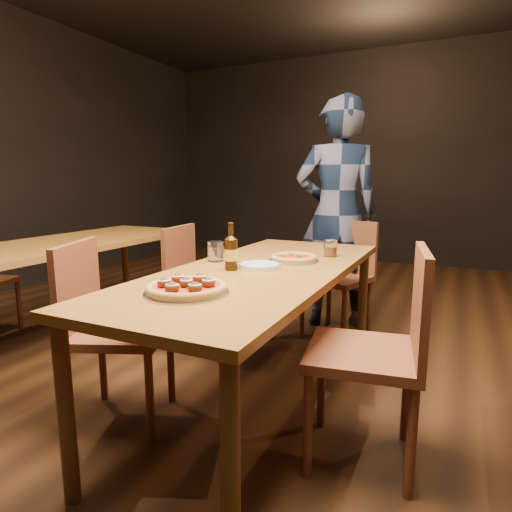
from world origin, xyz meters
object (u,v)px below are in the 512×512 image
at_px(chair_main_e, 363,351).
at_px(amber_glass, 330,248).
at_px(chair_end, 337,277).
at_px(beer_bottle, 231,254).
at_px(table_main, 260,282).
at_px(chair_main_nw, 121,330).
at_px(chair_main_sw, 206,287).
at_px(pizza_meatball, 186,288).
at_px(table_left, 70,250).
at_px(pizza_margherita, 294,258).
at_px(diner, 337,215).
at_px(water_glass, 216,251).
at_px(plate_stack, 260,266).

bearing_deg(chair_main_e, amber_glass, -162.39).
xyz_separation_m(chair_end, beer_bottle, (-0.20, -1.31, 0.37)).
bearing_deg(beer_bottle, chair_end, 81.43).
relative_size(table_main, chair_end, 2.17).
height_order(chair_main_nw, amber_glass, chair_main_nw).
height_order(chair_main_sw, beer_bottle, beer_bottle).
xyz_separation_m(chair_end, pizza_meatball, (-0.14, -1.77, 0.31)).
distance_m(chair_main_e, pizza_meatball, 0.78).
distance_m(table_left, beer_bottle, 1.65).
bearing_deg(chair_end, pizza_meatball, -77.14).
distance_m(pizza_margherita, amber_glass, 0.27).
bearing_deg(pizza_margherita, amber_glass, 59.14).
distance_m(chair_main_nw, amber_glass, 1.24).
bearing_deg(table_left, beer_bottle, -14.31).
bearing_deg(diner, pizza_meatball, 65.47).
bearing_deg(chair_end, beer_bottle, -81.13).
relative_size(table_main, amber_glass, 20.82).
height_order(table_main, pizza_meatball, pizza_meatball).
xyz_separation_m(chair_main_e, pizza_margherita, (-0.49, 0.46, 0.28)).
distance_m(chair_main_sw, pizza_margherita, 0.85).
bearing_deg(water_glass, diner, 77.80).
xyz_separation_m(table_main, table_left, (-1.70, 0.30, 0.00)).
distance_m(chair_main_sw, chair_main_e, 1.43).
distance_m(table_left, chair_end, 2.01).
xyz_separation_m(table_left, chair_main_e, (2.27, -0.52, -0.19)).
bearing_deg(amber_glass, beer_bottle, -119.95).
relative_size(chair_end, beer_bottle, 4.01).
bearing_deg(plate_stack, pizza_meatball, -94.81).
relative_size(pizza_meatball, plate_stack, 1.58).
bearing_deg(pizza_meatball, water_glass, 111.06).
distance_m(table_left, chair_main_nw, 1.37).
height_order(pizza_meatball, plate_stack, pizza_meatball).
bearing_deg(pizza_meatball, table_main, 84.52).
xyz_separation_m(table_main, chair_main_nw, (-0.55, -0.42, -0.21)).
bearing_deg(plate_stack, chair_end, 85.54).
height_order(pizza_meatball, diner, diner).
height_order(chair_main_sw, diner, diner).
height_order(table_main, amber_glass, amber_glass).
relative_size(chair_main_sw, plate_stack, 4.29).
relative_size(chair_main_nw, pizza_margherita, 3.46).
xyz_separation_m(chair_end, diner, (-0.08, 0.26, 0.46)).
relative_size(chair_main_sw, pizza_margherita, 3.38).
xyz_separation_m(pizza_margherita, water_glass, (-0.39, -0.18, 0.04)).
height_order(chair_main_nw, plate_stack, chair_main_nw).
relative_size(chair_main_nw, chair_main_e, 0.97).
xyz_separation_m(pizza_margherita, beer_bottle, (-0.20, -0.35, 0.07)).
xyz_separation_m(pizza_meatball, pizza_margherita, (0.14, 0.82, -0.01)).
relative_size(beer_bottle, water_glass, 2.11).
distance_m(chair_main_nw, chair_main_sw, 0.94).
bearing_deg(pizza_margherita, table_left, 178.33).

